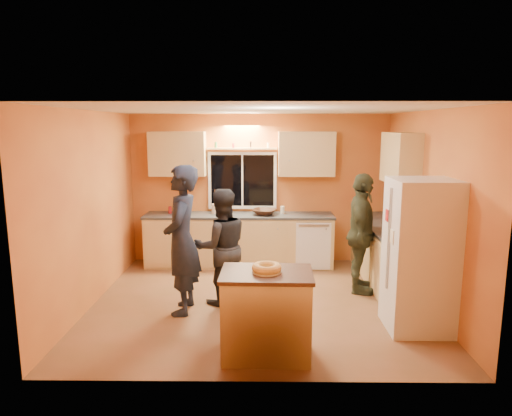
{
  "coord_description": "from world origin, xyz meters",
  "views": [
    {
      "loc": [
        0.03,
        -5.97,
        2.39
      ],
      "look_at": [
        -0.04,
        0.4,
        1.25
      ],
      "focal_mm": 32.0,
      "sensor_mm": 36.0,
      "label": 1
    }
  ],
  "objects_px": {
    "refrigerator": "(420,256)",
    "person_left": "(182,240)",
    "person_center": "(221,247)",
    "person_right": "(361,234)",
    "island": "(266,313)"
  },
  "relations": [
    {
      "from": "refrigerator",
      "to": "island",
      "type": "height_order",
      "value": "refrigerator"
    },
    {
      "from": "island",
      "to": "person_right",
      "type": "height_order",
      "value": "person_right"
    },
    {
      "from": "island",
      "to": "person_right",
      "type": "relative_size",
      "value": 0.55
    },
    {
      "from": "island",
      "to": "person_left",
      "type": "height_order",
      "value": "person_left"
    },
    {
      "from": "person_left",
      "to": "person_right",
      "type": "relative_size",
      "value": 1.1
    },
    {
      "from": "refrigerator",
      "to": "person_right",
      "type": "distance_m",
      "value": 1.29
    },
    {
      "from": "person_center",
      "to": "person_right",
      "type": "relative_size",
      "value": 0.91
    },
    {
      "from": "refrigerator",
      "to": "island",
      "type": "distance_m",
      "value": 1.97
    },
    {
      "from": "person_right",
      "to": "person_left",
      "type": "bearing_deg",
      "value": 119.53
    },
    {
      "from": "refrigerator",
      "to": "person_right",
      "type": "height_order",
      "value": "refrigerator"
    },
    {
      "from": "refrigerator",
      "to": "person_left",
      "type": "relative_size",
      "value": 0.94
    },
    {
      "from": "refrigerator",
      "to": "island",
      "type": "bearing_deg",
      "value": -159.32
    },
    {
      "from": "refrigerator",
      "to": "island",
      "type": "xyz_separation_m",
      "value": [
        -1.8,
        -0.68,
        -0.44
      ]
    },
    {
      "from": "refrigerator",
      "to": "person_left",
      "type": "height_order",
      "value": "person_left"
    },
    {
      "from": "person_center",
      "to": "person_right",
      "type": "xyz_separation_m",
      "value": [
        1.97,
        0.44,
        0.08
      ]
    }
  ]
}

